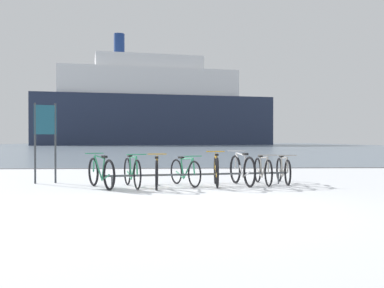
# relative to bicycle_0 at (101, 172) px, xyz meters

# --- Properties ---
(ground) EXTENTS (80.00, 132.00, 0.08)m
(ground) POSITION_rel_bicycle_0_xyz_m (1.87, 50.75, -0.40)
(ground) COLOR white
(bike_rack) EXTENTS (4.55, 0.93, 0.31)m
(bike_rack) POSITION_rel_bicycle_0_xyz_m (2.30, 0.38, -0.09)
(bike_rack) COLOR #4C5156
(bike_rack) RESTS_ON ground
(bicycle_0) EXTENTS (0.89, 1.59, 0.81)m
(bicycle_0) POSITION_rel_bicycle_0_xyz_m (0.00, 0.00, 0.00)
(bicycle_0) COLOR black
(bicycle_0) RESTS_ON ground
(bicycle_1) EXTENTS (0.65, 1.67, 0.80)m
(bicycle_1) POSITION_rel_bicycle_0_xyz_m (0.71, 0.13, 0.00)
(bicycle_1) COLOR black
(bicycle_1) RESTS_ON ground
(bicycle_2) EXTENTS (0.46, 1.75, 0.78)m
(bicycle_2) POSITION_rel_bicycle_0_xyz_m (1.29, 0.05, -0.01)
(bicycle_2) COLOR black
(bicycle_2) RESTS_ON ground
(bicycle_3) EXTENTS (0.75, 1.46, 0.75)m
(bicycle_3) POSITION_rel_bicycle_0_xyz_m (1.97, 0.43, -0.02)
(bicycle_3) COLOR black
(bicycle_3) RESTS_ON ground
(bicycle_4) EXTENTS (0.46, 1.68, 0.84)m
(bicycle_4) POSITION_rel_bicycle_0_xyz_m (2.72, 0.32, 0.01)
(bicycle_4) COLOR black
(bicycle_4) RESTS_ON ground
(bicycle_5) EXTENTS (0.52, 1.68, 0.85)m
(bicycle_5) POSITION_rel_bicycle_0_xyz_m (3.37, 0.46, 0.02)
(bicycle_5) COLOR black
(bicycle_5) RESTS_ON ground
(bicycle_6) EXTENTS (0.46, 1.71, 0.76)m
(bicycle_6) POSITION_rel_bicycle_0_xyz_m (3.92, 0.63, -0.02)
(bicycle_6) COLOR black
(bicycle_6) RESTS_ON ground
(bicycle_7) EXTENTS (0.46, 1.68, 0.75)m
(bicycle_7) POSITION_rel_bicycle_0_xyz_m (4.49, 0.85, -0.02)
(bicycle_7) COLOR black
(bicycle_7) RESTS_ON ground
(info_sign) EXTENTS (0.54, 0.19, 2.06)m
(info_sign) POSITION_rel_bicycle_0_xyz_m (-1.60, 1.16, 1.04)
(info_sign) COLOR #33383D
(info_sign) RESTS_ON ground
(ferry_ship) EXTENTS (49.78, 21.23, 22.79)m
(ferry_ship) POSITION_rel_bicycle_0_xyz_m (-2.64, 81.67, 7.28)
(ferry_ship) COLOR #232D47
(ferry_ship) RESTS_ON ground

